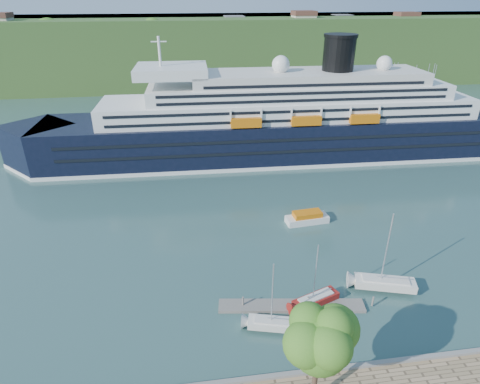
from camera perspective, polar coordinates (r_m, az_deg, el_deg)
name	(u,v)px	position (r m, az deg, el deg)	size (l,w,h in m)	color
ground	(320,377)	(42.68, 11.33, -24.37)	(400.00, 400.00, 0.00)	#2B4D49
far_hillside	(208,49)	(171.44, -4.58, 19.64)	(400.00, 50.00, 24.00)	#2D5120
quay_coping	(322,370)	(41.68, 11.58, -23.58)	(220.00, 0.50, 0.30)	slate
cruise_ship	(279,99)	(86.06, 5.60, 13.02)	(112.91, 16.44, 25.35)	black
promenade_tree	(318,355)	(35.59, 11.02, -21.80)	(6.63, 6.63, 10.97)	#336B1C
floating_pontoon	(291,306)	(48.65, 7.32, -15.76)	(16.86, 2.06, 0.37)	gray
sailboat_white_near	(276,300)	(43.20, 5.20, -15.05)	(6.46, 1.79, 8.34)	silver
sailboat_red	(318,277)	(46.84, 11.05, -11.80)	(6.33, 1.76, 8.17)	maroon
sailboat_white_far	(390,256)	(50.68, 20.61, -8.47)	(7.91, 2.20, 10.21)	silver
tender_launch	(307,217)	(64.17, 9.53, -3.54)	(6.79, 2.32, 1.88)	#CC680C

